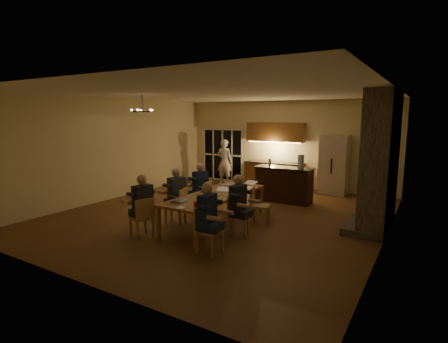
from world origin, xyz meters
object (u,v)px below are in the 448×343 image
laptop_a (179,197)px  laptop_d (222,190)px  person_left_mid (177,196)px  plate_near (215,200)px  person_right_mid (238,206)px  redcup_near (196,204)px  chandelier (143,112)px  person_right_near (207,218)px  mug_front (205,196)px  redcup_mid (209,187)px  mug_mid (233,188)px  mug_back (220,185)px  chair_left_near (141,217)px  chair_left_mid (175,206)px  laptop_b (204,198)px  chair_right_near (210,230)px  person_left_near (143,206)px  chair_right_mid (239,215)px  plate_far (246,190)px  laptop_c (208,187)px  laptop_f (249,184)px  chair_left_far (201,197)px  person_left_far (200,188)px  can_silver (199,197)px  laptop_e (231,182)px  bar_bottle (270,162)px  chair_right_far (260,205)px  refrigerator (334,165)px  plate_left (184,199)px  bar_island (284,184)px  dining_table (216,209)px  can_cola (236,182)px  bar_blender (301,162)px

laptop_a → laptop_d: 1.16m
person_left_mid → plate_near: person_left_mid is taller
person_right_mid → redcup_near: (-0.58, -0.75, 0.12)m
chandelier → person_right_near: bearing=-28.0°
mug_front → redcup_mid: 0.97m
person_right_mid → person_right_near: bearing=179.2°
mug_mid → mug_back: bearing=156.4°
chair_left_near → chair_left_mid: bearing=-162.2°
laptop_b → mug_back: 1.87m
chandelier → mug_mid: 3.25m
chair_right_near → person_left_near: bearing=92.1°
person_right_near → laptop_a: (-1.12, 0.56, 0.17)m
chair_right_mid → mug_mid: bearing=19.3°
laptop_b → redcup_near: bearing=-95.2°
person_right_near → plate_far: (-0.41, 2.41, 0.07)m
laptop_c → laptop_f: 1.17m
chair_left_mid → redcup_near: chair_left_mid is taller
redcup_near → chandelier: bearing=153.5°
chair_left_far → chandelier: (-1.56, -0.51, 2.31)m
person_right_mid → plate_far: bearing=21.9°
person_left_near → laptop_a: size_ratio=4.31×
chair_left_mid → laptop_c: laptop_c is taller
chair_left_near → person_left_far: person_left_far is taller
person_left_mid → can_silver: person_left_mid is taller
chair_left_near → laptop_e: 2.86m
mug_back → plate_near: mug_back is taller
person_right_mid → bar_bottle: person_right_mid is taller
chair_left_far → chair_right_far: (1.75, 0.04, 0.00)m
refrigerator → plate_left: (-1.90, -5.81, -0.24)m
chair_right_far → person_right_near: person_right_near is taller
mug_mid → bar_island: bearing=79.9°
refrigerator → mug_front: (-1.61, -5.42, -0.20)m
person_right_near → person_right_mid: size_ratio=1.00×
dining_table → redcup_mid: 0.72m
laptop_a → mug_mid: (0.42, 1.67, -0.06)m
refrigerator → chandelier: 6.53m
plate_near → plate_left: (-0.65, -0.28, 0.00)m
redcup_mid → dining_table: bearing=-39.7°
person_left_far → can_cola: bearing=145.5°
mug_front → mug_back: bearing=106.9°
chair_left_mid → person_right_mid: bearing=73.7°
dining_table → plate_near: 0.81m
person_left_mid → laptop_f: (1.19, 1.53, 0.17)m
laptop_b → person_left_near: bearing=-159.6°
can_cola → laptop_d: bearing=-74.4°
chair_right_mid → redcup_near: 1.07m
can_cola → bar_bottle: bar_bottle is taller
mug_back → plate_far: mug_back is taller
laptop_e → bar_blender: bar_blender is taller
person_left_near → can_silver: bearing=147.4°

